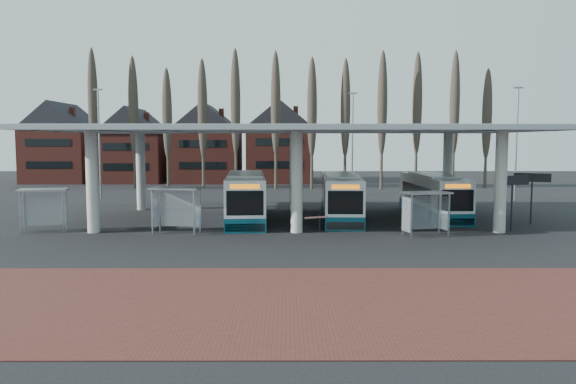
{
  "coord_description": "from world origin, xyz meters",
  "views": [
    {
      "loc": [
        -0.58,
        -30.31,
        5.4
      ],
      "look_at": [
        -0.5,
        7.0,
        1.99
      ],
      "focal_mm": 35.0,
      "sensor_mm": 36.0,
      "label": 1
    }
  ],
  "objects_px": {
    "bus_2": "(340,197)",
    "bus_3": "(432,196)",
    "shelter_1": "(177,200)",
    "shelter_0": "(44,200)",
    "shelter_2": "(425,204)",
    "bus_1": "(246,198)"
  },
  "relations": [
    {
      "from": "shelter_1",
      "to": "shelter_0",
      "type": "bearing_deg",
      "value": -175.47
    },
    {
      "from": "shelter_0",
      "to": "bus_3",
      "type": "bearing_deg",
      "value": 3.6
    },
    {
      "from": "bus_2",
      "to": "shelter_2",
      "type": "distance_m",
      "value": 8.24
    },
    {
      "from": "bus_3",
      "to": "bus_2",
      "type": "bearing_deg",
      "value": -169.23
    },
    {
      "from": "bus_3",
      "to": "shelter_2",
      "type": "height_order",
      "value": "bus_3"
    },
    {
      "from": "bus_1",
      "to": "bus_2",
      "type": "distance_m",
      "value": 6.59
    },
    {
      "from": "bus_3",
      "to": "shelter_0",
      "type": "relative_size",
      "value": 3.66
    },
    {
      "from": "bus_1",
      "to": "shelter_1",
      "type": "distance_m",
      "value": 6.67
    },
    {
      "from": "bus_3",
      "to": "shelter_1",
      "type": "xyz_separation_m",
      "value": [
        -16.99,
        -7.69,
        0.54
      ]
    },
    {
      "from": "shelter_0",
      "to": "bus_2",
      "type": "bearing_deg",
      "value": 4.87
    },
    {
      "from": "shelter_1",
      "to": "shelter_2",
      "type": "relative_size",
      "value": 1.04
    },
    {
      "from": "bus_2",
      "to": "bus_3",
      "type": "distance_m",
      "value": 6.97
    },
    {
      "from": "bus_1",
      "to": "bus_3",
      "type": "xyz_separation_m",
      "value": [
        13.37,
        2.1,
        -0.1
      ]
    },
    {
      "from": "bus_1",
      "to": "bus_2",
      "type": "relative_size",
      "value": 1.04
    },
    {
      "from": "bus_2",
      "to": "shelter_1",
      "type": "relative_size",
      "value": 3.67
    },
    {
      "from": "bus_3",
      "to": "shelter_0",
      "type": "height_order",
      "value": "bus_3"
    },
    {
      "from": "bus_2",
      "to": "bus_3",
      "type": "bearing_deg",
      "value": 14.79
    },
    {
      "from": "shelter_1",
      "to": "shelter_2",
      "type": "distance_m",
      "value": 14.34
    },
    {
      "from": "shelter_1",
      "to": "shelter_2",
      "type": "height_order",
      "value": "shelter_1"
    },
    {
      "from": "bus_2",
      "to": "shelter_2",
      "type": "xyz_separation_m",
      "value": [
        4.13,
        -7.12,
        0.35
      ]
    },
    {
      "from": "bus_3",
      "to": "shelter_0",
      "type": "distance_m",
      "value": 26.02
    },
    {
      "from": "bus_1",
      "to": "shelter_0",
      "type": "height_order",
      "value": "bus_1"
    }
  ]
}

